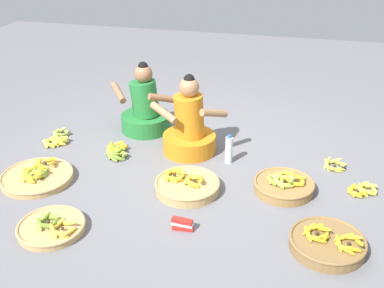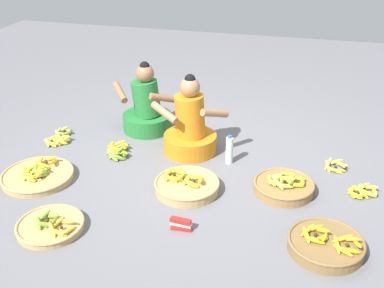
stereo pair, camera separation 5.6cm
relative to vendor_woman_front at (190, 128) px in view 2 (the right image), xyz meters
The scene contains 14 objects.
ground_plane 0.42m from the vendor_woman_front, 63.47° to the right, with size 10.00×10.00×0.00m, color slate.
vendor_woman_front is the anchor object (origin of this frame).
vendor_woman_behind 0.69m from the vendor_woman_front, 147.46° to the left, with size 0.76×0.52×0.76m.
banana_basket_front_right 1.47m from the vendor_woman_front, 144.36° to the right, with size 0.64×0.64×0.14m.
banana_basket_back_center 1.10m from the vendor_woman_front, 27.82° to the right, with size 0.52×0.52×0.17m.
banana_basket_near_vendor 0.74m from the vendor_woman_front, 77.63° to the right, with size 0.56×0.56×0.16m.
banana_basket_front_center 1.79m from the vendor_woman_front, 42.47° to the right, with size 0.54×0.54×0.17m.
banana_basket_back_left 1.65m from the vendor_woman_front, 115.41° to the right, with size 0.51×0.51×0.13m.
loose_bananas_mid_right 1.40m from the vendor_woman_front, behind, with size 0.27×0.43×0.10m.
loose_bananas_near_bicycle 1.41m from the vendor_woman_front, ahead, with size 0.22×0.23×0.09m.
loose_bananas_mid_left 0.75m from the vendor_woman_front, 162.01° to the right, with size 0.29×0.37×0.10m.
loose_bananas_back_right 1.67m from the vendor_woman_front, 13.36° to the right, with size 0.27×0.25×0.09m.
water_bottle 0.45m from the vendor_woman_front, 16.91° to the right, with size 0.07×0.07×0.29m.
packet_carton_stack 1.26m from the vendor_woman_front, 78.40° to the right, with size 0.17×0.07×0.09m.
Camera 2 is at (0.90, -3.68, 2.22)m, focal length 43.96 mm.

